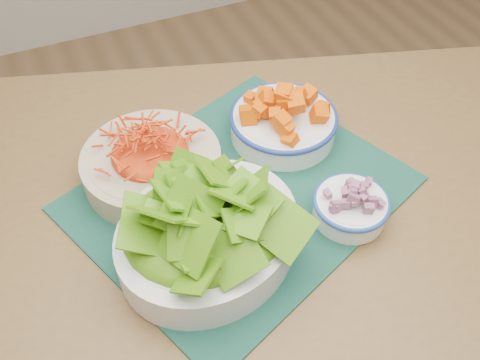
# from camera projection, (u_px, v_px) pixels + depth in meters

# --- Properties ---
(table) EXTENTS (1.33, 1.08, 0.75)m
(table) POSITION_uv_depth(u_px,v_px,m) (259.00, 238.00, 0.94)
(table) COLOR brown
(table) RESTS_ON ground
(placemat) EXTENTS (0.61, 0.56, 0.00)m
(placemat) POSITION_uv_depth(u_px,v_px,m) (240.00, 193.00, 0.88)
(placemat) COLOR #0C2E25
(placemat) RESTS_ON table
(carrot_bowl) EXTENTS (0.29, 0.29, 0.09)m
(carrot_bowl) POSITION_uv_depth(u_px,v_px,m) (151.00, 160.00, 0.87)
(carrot_bowl) COLOR #C0AF8F
(carrot_bowl) RESTS_ON placemat
(squash_bowl) EXTENTS (0.21, 0.21, 0.09)m
(squash_bowl) POSITION_uv_depth(u_px,v_px,m) (284.00, 116.00, 0.94)
(squash_bowl) COLOR white
(squash_bowl) RESTS_ON placemat
(lettuce_bowl) EXTENTS (0.35, 0.33, 0.12)m
(lettuce_bowl) POSITION_uv_depth(u_px,v_px,m) (207.00, 227.00, 0.76)
(lettuce_bowl) COLOR silver
(lettuce_bowl) RESTS_ON placemat
(onion_bowl) EXTENTS (0.12, 0.12, 0.06)m
(onion_bowl) POSITION_uv_depth(u_px,v_px,m) (351.00, 204.00, 0.82)
(onion_bowl) COLOR white
(onion_bowl) RESTS_ON placemat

